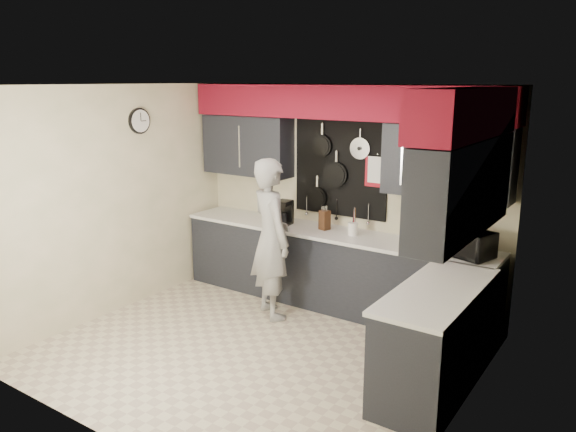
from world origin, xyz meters
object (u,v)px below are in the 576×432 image
Objects in this scene: utensil_crock at (353,229)px; coffee_maker at (285,212)px; microwave at (467,243)px; person at (271,239)px; knife_block at (325,220)px.

coffee_maker is at bearing -178.38° from utensil_crock.
coffee_maker reaches higher than utensil_crock.
coffee_maker is at bearing -163.43° from microwave.
person is (-0.70, -0.62, -0.08)m from utensil_crock.
microwave is 2.24m from coffee_maker.
person reaches higher than coffee_maker.
knife_block is 0.39m from utensil_crock.
knife_block is 1.57× the size of utensil_crock.
microwave is at bearing -5.70° from coffee_maker.
knife_block is at bearing 175.69° from utensil_crock.
person is at bearing -74.56° from coffee_maker.
knife_block is 0.53m from coffee_maker.
microwave is 1.61× the size of coffee_maker.
coffee_maker is (-0.53, -0.06, 0.04)m from knife_block.
person is at bearing -99.40° from knife_block.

